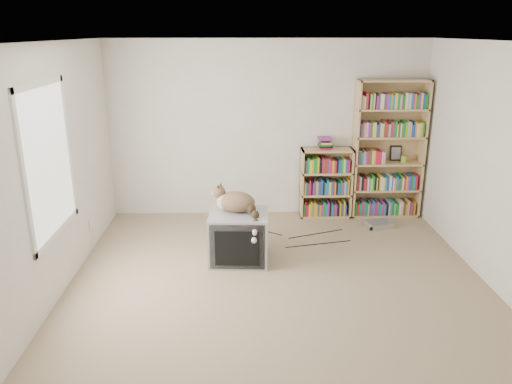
{
  "coord_description": "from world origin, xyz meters",
  "views": [
    {
      "loc": [
        -0.39,
        -4.51,
        2.59
      ],
      "look_at": [
        -0.22,
        1.0,
        0.81
      ],
      "focal_mm": 35.0,
      "sensor_mm": 36.0,
      "label": 1
    }
  ],
  "objects_px": {
    "crt_tv": "(239,237)",
    "dvd_player": "(380,224)",
    "cat": "(239,206)",
    "bookcase_tall": "(388,153)",
    "bookcase_short": "(326,185)"
  },
  "relations": [
    {
      "from": "crt_tv",
      "to": "dvd_player",
      "type": "distance_m",
      "value": 2.18
    },
    {
      "from": "cat",
      "to": "bookcase_tall",
      "type": "relative_size",
      "value": 0.32
    },
    {
      "from": "crt_tv",
      "to": "dvd_player",
      "type": "bearing_deg",
      "value": 29.33
    },
    {
      "from": "crt_tv",
      "to": "bookcase_tall",
      "type": "xyz_separation_m",
      "value": [
        2.13,
        1.47,
        0.63
      ]
    },
    {
      "from": "bookcase_tall",
      "to": "dvd_player",
      "type": "xyz_separation_m",
      "value": [
        -0.19,
        -0.51,
        -0.89
      ]
    },
    {
      "from": "cat",
      "to": "dvd_player",
      "type": "xyz_separation_m",
      "value": [
        1.94,
        0.96,
        -0.64
      ]
    },
    {
      "from": "bookcase_short",
      "to": "dvd_player",
      "type": "xyz_separation_m",
      "value": [
        0.68,
        -0.51,
        -0.43
      ]
    },
    {
      "from": "crt_tv",
      "to": "bookcase_short",
      "type": "height_order",
      "value": "bookcase_short"
    },
    {
      "from": "cat",
      "to": "bookcase_short",
      "type": "bearing_deg",
      "value": 67.56
    },
    {
      "from": "cat",
      "to": "dvd_player",
      "type": "bearing_deg",
      "value": 44.38
    },
    {
      "from": "cat",
      "to": "crt_tv",
      "type": "bearing_deg",
      "value": -162.49
    },
    {
      "from": "bookcase_tall",
      "to": "cat",
      "type": "bearing_deg",
      "value": -145.38
    },
    {
      "from": "cat",
      "to": "dvd_player",
      "type": "height_order",
      "value": "cat"
    },
    {
      "from": "crt_tv",
      "to": "bookcase_short",
      "type": "relative_size",
      "value": 0.71
    },
    {
      "from": "crt_tv",
      "to": "cat",
      "type": "relative_size",
      "value": 1.13
    }
  ]
}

